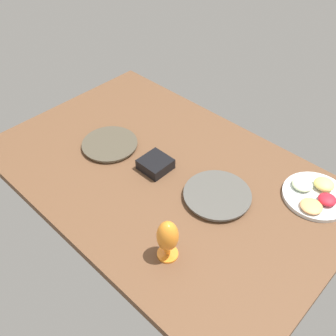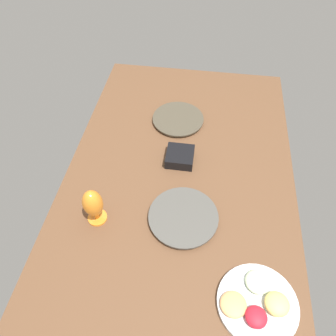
{
  "view_description": "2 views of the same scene",
  "coord_description": "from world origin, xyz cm",
  "px_view_note": "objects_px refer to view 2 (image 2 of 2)",
  "views": [
    {
      "loc": [
        88.39,
        -89.35,
        120.11
      ],
      "look_at": [
        3.13,
        -0.58,
        4.92
      ],
      "focal_mm": 41.03,
      "sensor_mm": 36.0,
      "label": 1
    },
    {
      "loc": [
        93.66,
        7.59,
        114.08
      ],
      "look_at": [
        5.13,
        -5.17,
        4.92
      ],
      "focal_mm": 33.76,
      "sensor_mm": 36.0,
      "label": 2
    }
  ],
  "objects_px": {
    "dinner_plate_left": "(178,119)",
    "hurricane_glass_orange": "(93,204)",
    "fruit_platter": "(258,303)",
    "square_bowl_black": "(180,156)",
    "dinner_plate_right": "(183,217)"
  },
  "relations": [
    {
      "from": "dinner_plate_right",
      "to": "hurricane_glass_orange",
      "type": "bearing_deg",
      "value": -82.35
    },
    {
      "from": "dinner_plate_right",
      "to": "square_bowl_black",
      "type": "relative_size",
      "value": 2.24
    },
    {
      "from": "fruit_platter",
      "to": "square_bowl_black",
      "type": "xyz_separation_m",
      "value": [
        -0.62,
        -0.34,
        0.01
      ]
    },
    {
      "from": "dinner_plate_left",
      "to": "fruit_platter",
      "type": "relative_size",
      "value": 0.97
    },
    {
      "from": "dinner_plate_left",
      "to": "dinner_plate_right",
      "type": "xyz_separation_m",
      "value": [
        0.59,
        0.09,
        0.0
      ]
    },
    {
      "from": "dinner_plate_left",
      "to": "hurricane_glass_orange",
      "type": "bearing_deg",
      "value": -21.91
    },
    {
      "from": "dinner_plate_left",
      "to": "hurricane_glass_orange",
      "type": "height_order",
      "value": "hurricane_glass_orange"
    },
    {
      "from": "square_bowl_black",
      "to": "dinner_plate_left",
      "type": "bearing_deg",
      "value": -171.21
    },
    {
      "from": "fruit_platter",
      "to": "hurricane_glass_orange",
      "type": "bearing_deg",
      "value": -111.49
    },
    {
      "from": "hurricane_glass_orange",
      "to": "square_bowl_black",
      "type": "relative_size",
      "value": 1.42
    },
    {
      "from": "hurricane_glass_orange",
      "to": "dinner_plate_left",
      "type": "bearing_deg",
      "value": 158.09
    },
    {
      "from": "hurricane_glass_orange",
      "to": "square_bowl_black",
      "type": "distance_m",
      "value": 0.48
    },
    {
      "from": "fruit_platter",
      "to": "hurricane_glass_orange",
      "type": "distance_m",
      "value": 0.69
    },
    {
      "from": "dinner_plate_left",
      "to": "fruit_platter",
      "type": "distance_m",
      "value": 0.97
    },
    {
      "from": "dinner_plate_right",
      "to": "hurricane_glass_orange",
      "type": "xyz_separation_m",
      "value": [
        0.05,
        -0.35,
        0.09
      ]
    }
  ]
}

